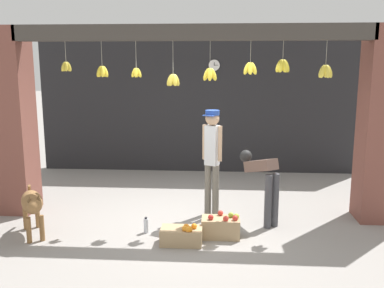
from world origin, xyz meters
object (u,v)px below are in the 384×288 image
(dog, at_px, (32,204))
(shopkeeper, at_px, (212,154))
(fruit_crate_oranges, at_px, (182,235))
(water_bottle, at_px, (146,225))
(wall_clock, at_px, (214,65))
(worker_stooping, at_px, (262,178))
(fruit_crate_apples, at_px, (221,227))

(dog, bearing_deg, shopkeeper, 82.69)
(shopkeeper, distance_m, fruit_crate_oranges, 1.53)
(shopkeeper, relative_size, water_bottle, 7.30)
(wall_clock, bearing_deg, water_bottle, -104.14)
(worker_stooping, relative_size, water_bottle, 4.54)
(worker_stooping, height_order, fruit_crate_apples, worker_stooping)
(shopkeeper, distance_m, wall_clock, 3.18)
(fruit_crate_oranges, bearing_deg, shopkeeper, 71.74)
(dog, height_order, fruit_crate_apples, dog)
(fruit_crate_oranges, xyz_separation_m, wall_clock, (0.36, 4.03, 2.29))
(shopkeeper, height_order, worker_stooping, shopkeeper)
(shopkeeper, bearing_deg, wall_clock, -64.28)
(dog, distance_m, fruit_crate_apples, 2.73)
(dog, xyz_separation_m, wall_clock, (2.53, 3.90, 1.94))
(worker_stooping, xyz_separation_m, water_bottle, (-1.74, -0.55, -0.61))
(fruit_crate_apples, bearing_deg, shopkeeper, 100.03)
(water_bottle, bearing_deg, dog, -171.87)
(fruit_crate_oranges, relative_size, wall_clock, 2.22)
(fruit_crate_oranges, height_order, water_bottle, fruit_crate_oranges)
(dog, bearing_deg, fruit_crate_oranges, 57.17)
(shopkeeper, height_order, fruit_crate_oranges, shopkeeper)
(water_bottle, bearing_deg, fruit_crate_apples, -4.19)
(worker_stooping, bearing_deg, fruit_crate_oranges, -175.95)
(shopkeeper, distance_m, worker_stooping, 0.89)
(fruit_crate_oranges, bearing_deg, water_bottle, 147.42)
(fruit_crate_apples, bearing_deg, worker_stooping, 44.90)
(worker_stooping, distance_m, fruit_crate_oranges, 1.60)
(worker_stooping, bearing_deg, wall_clock, 70.92)
(fruit_crate_apples, bearing_deg, water_bottle, 175.81)
(dog, relative_size, worker_stooping, 0.89)
(shopkeeper, relative_size, wall_clock, 6.74)
(shopkeeper, xyz_separation_m, fruit_crate_oranges, (-0.38, -1.17, -0.92))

